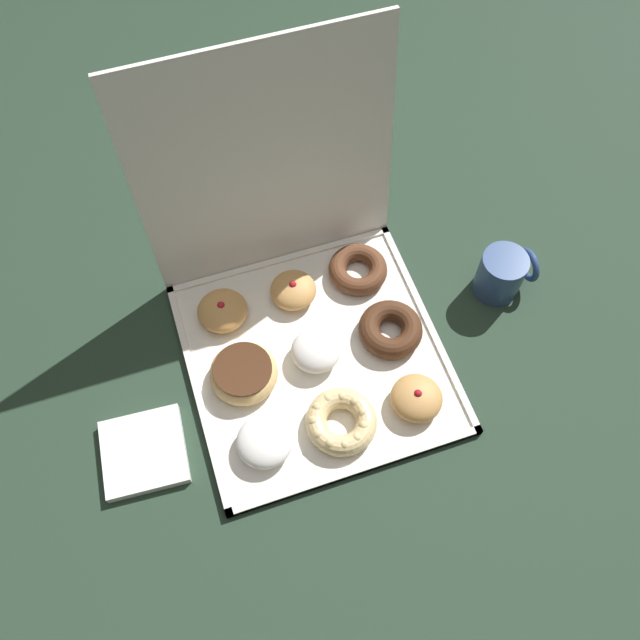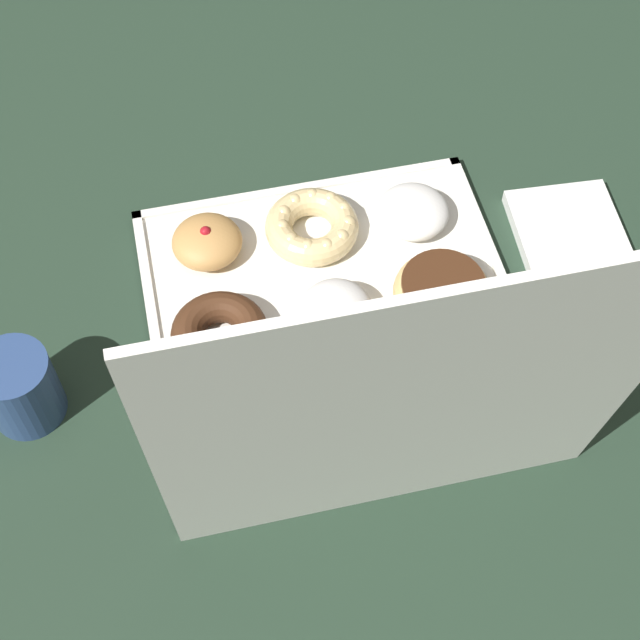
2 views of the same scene
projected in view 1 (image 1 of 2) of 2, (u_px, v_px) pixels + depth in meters
ground_plane at (316, 359)px, 1.17m from camera, size 3.00×3.00×0.00m
donut_box at (316, 358)px, 1.17m from camera, size 0.44×0.44×0.01m
box_lid_open at (267, 168)px, 1.09m from camera, size 0.44×0.07×0.45m
powdered_filled_donut_0 at (264, 442)px, 1.07m from camera, size 0.09×0.09×0.04m
cruller_donut_1 at (339, 422)px, 1.09m from camera, size 0.12×0.12×0.04m
jelly_filled_donut_2 at (416, 398)px, 1.11m from camera, size 0.09×0.09×0.05m
chocolate_frosted_donut_3 at (243, 371)px, 1.13m from camera, size 0.12×0.12×0.04m
powdered_filled_donut_4 at (313, 350)px, 1.15m from camera, size 0.09×0.09×0.05m
chocolate_cake_ring_donut_5 at (390, 328)px, 1.17m from camera, size 0.11×0.11×0.04m
jelly_filled_donut_6 at (222, 311)px, 1.19m from camera, size 0.09×0.09×0.05m
jelly_filled_donut_7 at (293, 290)px, 1.21m from camera, size 0.08×0.08×0.05m
chocolate_cake_ring_donut_8 at (358, 269)px, 1.23m from camera, size 0.11×0.11×0.03m
coffee_mug at (502, 273)px, 1.20m from camera, size 0.10×0.08×0.09m
napkin_stack at (144, 452)px, 1.08m from camera, size 0.14×0.14×0.02m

